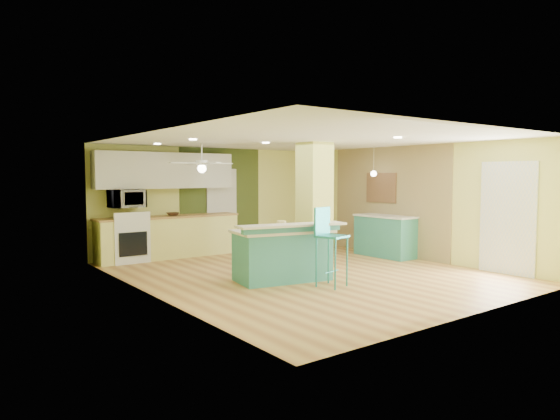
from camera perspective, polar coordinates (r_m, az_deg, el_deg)
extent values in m
cube|color=#A76E3A|center=(9.49, 2.89, -7.25)|extent=(6.00, 7.00, 0.01)
cube|color=white|center=(9.33, 2.95, 8.05)|extent=(6.00, 7.00, 0.01)
cube|color=#E1E37A|center=(12.23, -7.61, 1.18)|extent=(6.00, 0.01, 2.50)
cube|color=#E1E37A|center=(7.00, 21.53, -1.16)|extent=(6.00, 0.01, 2.50)
cube|color=#E1E37A|center=(7.77, -14.43, -0.52)|extent=(0.01, 7.00, 2.50)
cube|color=#E1E37A|center=(11.47, 14.57, 0.90)|extent=(0.01, 7.00, 2.50)
cube|color=olive|center=(11.84, 12.25, 1.03)|extent=(0.02, 3.40, 2.50)
cube|color=#3F4E1F|center=(12.31, -6.75, 1.20)|extent=(2.20, 0.02, 2.50)
cube|color=silver|center=(12.30, -6.68, 0.03)|extent=(0.82, 0.05, 2.00)
cube|color=white|center=(10.18, 24.56, -0.84)|extent=(0.04, 1.08, 2.10)
cube|color=#D7DB65|center=(10.12, 3.95, 0.62)|extent=(0.55, 0.55, 2.50)
cube|color=#EFED7D|center=(11.44, -12.53, -3.10)|extent=(3.20, 0.60, 0.90)
cube|color=#A07237|center=(11.40, -12.56, -0.75)|extent=(3.25, 0.63, 0.04)
cube|color=white|center=(11.09, -17.02, -3.40)|extent=(0.76, 0.64, 0.90)
cube|color=black|center=(10.79, -16.42, -3.75)|extent=(0.59, 0.02, 0.50)
cube|color=white|center=(10.76, -16.54, -0.72)|extent=(0.76, 0.06, 0.18)
cube|color=silver|center=(11.47, -12.89, 4.42)|extent=(3.20, 0.34, 0.80)
imported|color=silver|center=(11.02, -17.11, 1.25)|extent=(0.70, 0.48, 0.39)
cylinder|color=white|center=(10.38, -8.94, 6.47)|extent=(0.03, 0.03, 0.40)
cylinder|color=white|center=(10.37, -8.93, 5.36)|extent=(0.24, 0.24, 0.10)
sphere|color=white|center=(10.37, -8.92, 4.70)|extent=(0.18, 0.18, 0.18)
cylinder|color=white|center=(11.68, 10.67, 5.62)|extent=(0.01, 0.01, 0.62)
sphere|color=white|center=(11.68, 10.65, 4.10)|extent=(0.14, 0.14, 0.14)
cube|color=brown|center=(11.95, 11.48, 2.51)|extent=(0.03, 0.90, 0.70)
cube|color=teal|center=(8.78, 0.28, -5.33)|extent=(1.72, 1.08, 0.84)
cube|color=silver|center=(8.72, 0.28, -2.43)|extent=(1.83, 1.19, 0.05)
cube|color=teal|center=(8.37, 1.41, -2.12)|extent=(1.79, 0.47, 0.12)
cube|color=silver|center=(8.37, 1.41, -1.73)|extent=(1.96, 0.75, 0.04)
cylinder|color=teal|center=(8.08, 6.33, -6.24)|extent=(0.03, 0.03, 0.82)
cylinder|color=teal|center=(8.39, 7.67, -5.88)|extent=(0.03, 0.03, 0.82)
cylinder|color=teal|center=(8.28, 4.18, -5.98)|extent=(0.03, 0.03, 0.82)
cylinder|color=teal|center=(8.58, 5.56, -5.64)|extent=(0.03, 0.03, 0.82)
cube|color=teal|center=(8.27, 5.95, -3.01)|extent=(0.53, 0.53, 0.03)
cube|color=teal|center=(8.35, 4.84, -1.24)|extent=(0.43, 0.14, 0.46)
cube|color=teal|center=(11.58, 11.90, -3.01)|extent=(0.58, 1.40, 0.90)
cube|color=silver|center=(11.54, 11.94, -0.70)|extent=(0.62, 1.46, 0.04)
imported|color=#3D2619|center=(11.42, -12.14, -0.46)|extent=(0.30, 0.30, 0.07)
cylinder|color=yellow|center=(8.80, 0.17, -1.73)|extent=(0.16, 0.16, 0.15)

